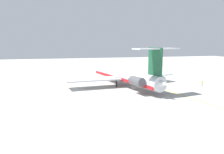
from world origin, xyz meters
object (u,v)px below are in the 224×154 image
Objects in this scene: ground_crew_near_tail at (125,72)px; safety_cone_nose at (131,74)px; main_jetliner at (126,76)px; ground_crew_near_nose at (202,83)px.

ground_crew_near_tail is 3.00× the size of safety_cone_nose.
ground_crew_near_tail is 2.63m from safety_cone_nose.
ground_crew_near_tail is at bearing -29.45° from main_jetliner.
ground_crew_near_nose reaches higher than safety_cone_nose.
main_jetliner is 25.58m from ground_crew_near_nose.
ground_crew_near_tail is at bearing 43.65° from ground_crew_near_nose.
safety_cone_nose is at bearing 41.24° from ground_crew_near_nose.
ground_crew_near_tail is (27.24, -8.75, -2.48)m from main_jetliner.
ground_crew_near_nose is at bearing -156.63° from safety_cone_nose.
ground_crew_near_nose is 1.00× the size of ground_crew_near_tail.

